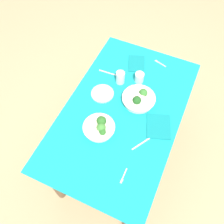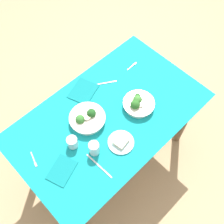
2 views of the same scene
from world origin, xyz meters
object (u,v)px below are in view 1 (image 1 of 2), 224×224
(bread_side_plate, at_px, (102,93))
(napkin_folded_upper, at_px, (159,126))
(broccoli_bowl_near, at_px, (139,99))
(table_knife_right, at_px, (143,142))
(broccoli_bowl_far, at_px, (100,127))
(fork_by_near_bowl, at_px, (160,63))
(table_knife_left, at_px, (112,74))
(water_glass_center, at_px, (139,78))
(fork_by_far_bowl, at_px, (123,176))
(napkin_folded_lower, at_px, (136,64))
(water_glass_side, at_px, (120,78))

(bread_side_plate, relative_size, napkin_folded_upper, 0.88)
(broccoli_bowl_near, xyz_separation_m, table_knife_right, (-0.30, -0.15, -0.03))
(broccoli_bowl_far, relative_size, fork_by_near_bowl, 2.07)
(bread_side_plate, bearing_deg, fork_by_near_bowl, -31.95)
(table_knife_right, xyz_separation_m, napkin_folded_upper, (0.16, -0.05, 0.00))
(broccoli_bowl_far, relative_size, table_knife_left, 1.00)
(fork_by_near_bowl, bearing_deg, bread_side_plate, 75.15)
(fork_by_near_bowl, bearing_deg, water_glass_center, 86.48)
(table_knife_right, bearing_deg, fork_by_far_bowl, 25.05)
(table_knife_right, bearing_deg, napkin_folded_upper, -167.45)
(fork_by_near_bowl, distance_m, napkin_folded_lower, 0.19)
(fork_by_near_bowl, height_order, table_knife_left, same)
(water_glass_side, height_order, table_knife_right, water_glass_side)
(broccoli_bowl_far, distance_m, napkin_folded_upper, 0.40)
(broccoli_bowl_far, xyz_separation_m, napkin_folded_lower, (0.67, -0.01, -0.03))
(table_knife_left, bearing_deg, fork_by_near_bowl, -142.13)
(water_glass_side, bearing_deg, fork_by_far_bowl, -155.13)
(table_knife_left, xyz_separation_m, table_knife_right, (-0.45, -0.43, 0.00))
(water_glass_side, height_order, napkin_folded_upper, water_glass_side)
(table_knife_right, bearing_deg, broccoli_bowl_far, -52.39)
(fork_by_far_bowl, relative_size, table_knife_left, 0.47)
(fork_by_far_bowl, distance_m, fork_by_near_bowl, 0.99)
(bread_side_plate, relative_size, water_glass_center, 2.12)
(water_glass_center, bearing_deg, fork_by_far_bowl, -166.11)
(bread_side_plate, relative_size, fork_by_near_bowl, 1.62)
(broccoli_bowl_near, bearing_deg, water_glass_center, 20.33)
(fork_by_near_bowl, distance_m, napkin_folded_upper, 0.59)
(bread_side_plate, distance_m, water_glass_center, 0.31)
(fork_by_far_bowl, height_order, napkin_folded_upper, napkin_folded_upper)
(fork_by_far_bowl, bearing_deg, water_glass_side, -156.21)
(water_glass_side, relative_size, table_knife_right, 0.56)
(napkin_folded_lower, bearing_deg, broccoli_bowl_far, 179.35)
(table_knife_left, bearing_deg, broccoli_bowl_far, 102.45)
(napkin_folded_upper, bearing_deg, table_knife_right, 161.03)
(bread_side_plate, relative_size, fork_by_far_bowl, 1.69)
(bread_side_plate, bearing_deg, fork_by_far_bowl, -142.94)
(broccoli_bowl_near, xyz_separation_m, water_glass_side, (0.11, 0.20, 0.02))
(water_glass_center, relative_size, fork_by_near_bowl, 0.77)
(napkin_folded_lower, bearing_deg, water_glass_side, 168.27)
(broccoli_bowl_near, distance_m, napkin_folded_lower, 0.37)
(table_knife_left, bearing_deg, water_glass_side, 151.31)
(fork_by_near_bowl, xyz_separation_m, napkin_folded_upper, (-0.56, -0.18, 0.00))
(fork_by_near_bowl, height_order, table_knife_right, same)
(water_glass_side, relative_size, napkin_folded_upper, 0.53)
(bread_side_plate, bearing_deg, table_knife_right, -120.69)
(broccoli_bowl_near, bearing_deg, table_knife_right, -153.69)
(water_glass_side, bearing_deg, bread_side_plate, 155.34)
(fork_by_near_bowl, height_order, napkin_folded_upper, napkin_folded_upper)
(fork_by_far_bowl, distance_m, napkin_folded_lower, 0.94)
(broccoli_bowl_far, bearing_deg, broccoli_bowl_near, -25.44)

